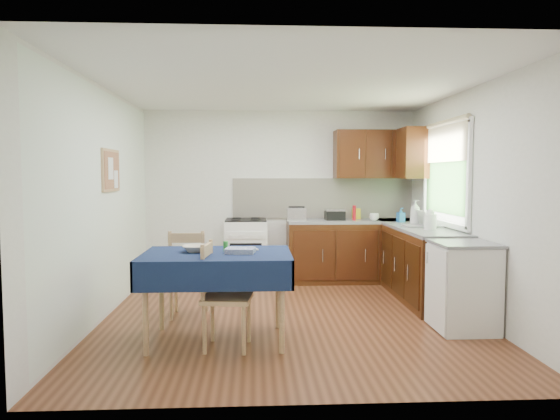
{
  "coord_description": "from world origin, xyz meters",
  "views": [
    {
      "loc": [
        -0.38,
        -5.35,
        1.55
      ],
      "look_at": [
        -0.09,
        0.15,
        1.16
      ],
      "focal_mm": 32.0,
      "sensor_mm": 36.0,
      "label": 1
    }
  ],
  "objects": [
    {
      "name": "floor",
      "position": [
        0.0,
        0.0,
        0.0
      ],
      "size": [
        4.2,
        4.2,
        0.0
      ],
      "primitive_type": "plane",
      "color": "#4F2715",
      "rests_on": "ground"
    },
    {
      "name": "ceiling",
      "position": [
        0.0,
        0.0,
        2.5
      ],
      "size": [
        4.0,
        4.2,
        0.02
      ],
      "primitive_type": "cube",
      "color": "white",
      "rests_on": "wall_back"
    },
    {
      "name": "wall_back",
      "position": [
        0.0,
        2.1,
        1.25
      ],
      "size": [
        4.0,
        0.02,
        2.5
      ],
      "primitive_type": "cube",
      "color": "silver",
      "rests_on": "ground"
    },
    {
      "name": "wall_front",
      "position": [
        0.0,
        -2.1,
        1.25
      ],
      "size": [
        4.0,
        0.02,
        2.5
      ],
      "primitive_type": "cube",
      "color": "silver",
      "rests_on": "ground"
    },
    {
      "name": "wall_left",
      "position": [
        -2.0,
        0.0,
        1.25
      ],
      "size": [
        0.02,
        4.2,
        2.5
      ],
      "primitive_type": "cube",
      "color": "white",
      "rests_on": "ground"
    },
    {
      "name": "wall_right",
      "position": [
        2.0,
        0.0,
        1.25
      ],
      "size": [
        0.02,
        4.2,
        2.5
      ],
      "primitive_type": "cube",
      "color": "silver",
      "rests_on": "ground"
    },
    {
      "name": "base_cabinets",
      "position": [
        1.36,
        1.26,
        0.43
      ],
      "size": [
        1.9,
        2.3,
        0.86
      ],
      "color": "#381B09",
      "rests_on": "ground"
    },
    {
      "name": "worktop_back",
      "position": [
        1.05,
        1.8,
        0.88
      ],
      "size": [
        1.9,
        0.6,
        0.04
      ],
      "primitive_type": "cube",
      "color": "gray",
      "rests_on": "base_cabinets"
    },
    {
      "name": "worktop_right",
      "position": [
        1.7,
        0.65,
        0.88
      ],
      "size": [
        0.6,
        1.7,
        0.04
      ],
      "primitive_type": "cube",
      "color": "gray",
      "rests_on": "base_cabinets"
    },
    {
      "name": "worktop_corner",
      "position": [
        1.7,
        1.8,
        0.88
      ],
      "size": [
        0.6,
        0.6,
        0.04
      ],
      "primitive_type": "cube",
      "color": "gray",
      "rests_on": "base_cabinets"
    },
    {
      "name": "splashback",
      "position": [
        0.65,
        2.08,
        1.2
      ],
      "size": [
        2.7,
        0.02,
        0.6
      ],
      "primitive_type": "cube",
      "color": "white",
      "rests_on": "wall_back"
    },
    {
      "name": "upper_cabinets",
      "position": [
        1.52,
        1.8,
        1.85
      ],
      "size": [
        1.2,
        0.85,
        0.7
      ],
      "color": "#381B09",
      "rests_on": "wall_back"
    },
    {
      "name": "stove",
      "position": [
        -0.5,
        1.8,
        0.46
      ],
      "size": [
        0.6,
        0.61,
        0.92
      ],
      "color": "white",
      "rests_on": "ground"
    },
    {
      "name": "window",
      "position": [
        1.97,
        0.7,
        1.65
      ],
      "size": [
        0.04,
        1.48,
        1.26
      ],
      "color": "#2D5924",
      "rests_on": "wall_right"
    },
    {
      "name": "fridge",
      "position": [
        1.7,
        -0.55,
        0.44
      ],
      "size": [
        0.58,
        0.6,
        0.89
      ],
      "color": "white",
      "rests_on": "ground"
    },
    {
      "name": "corkboard",
      "position": [
        -1.97,
        0.3,
        1.6
      ],
      "size": [
        0.04,
        0.62,
        0.47
      ],
      "color": "#A28751",
      "rests_on": "wall_left"
    },
    {
      "name": "dining_table",
      "position": [
        -0.73,
        -0.75,
        0.72
      ],
      "size": [
        1.37,
        0.92,
        0.83
      ],
      "rotation": [
        0.0,
        0.0,
        -0.1
      ],
      "color": "#101D40",
      "rests_on": "ground"
    },
    {
      "name": "chair_far",
      "position": [
        -1.1,
        0.05,
        0.51
      ],
      "size": [
        0.43,
        0.43,
        0.96
      ],
      "rotation": [
        0.0,
        0.0,
        3.15
      ],
      "color": "#A28751",
      "rests_on": "ground"
    },
    {
      "name": "chair_near",
      "position": [
        -0.67,
        -0.95,
        0.5
      ],
      "size": [
        0.47,
        0.47,
        0.95
      ],
      "rotation": [
        0.0,
        0.0,
        1.45
      ],
      "color": "#A28751",
      "rests_on": "ground"
    },
    {
      "name": "toaster",
      "position": [
        0.22,
        1.69,
        0.99
      ],
      "size": [
        0.27,
        0.17,
        0.21
      ],
      "rotation": [
        0.0,
        0.0,
        0.37
      ],
      "color": "silver",
      "rests_on": "worktop_back"
    },
    {
      "name": "sandwich_press",
      "position": [
        0.78,
        1.78,
        0.98
      ],
      "size": [
        0.27,
        0.24,
        0.16
      ],
      "rotation": [
        0.0,
        0.0,
        -0.16
      ],
      "color": "black",
      "rests_on": "worktop_back"
    },
    {
      "name": "sauce_bottle",
      "position": [
        1.05,
        1.69,
        1.01
      ],
      "size": [
        0.05,
        0.05,
        0.22
      ],
      "primitive_type": "cylinder",
      "color": "red",
      "rests_on": "worktop_back"
    },
    {
      "name": "yellow_packet",
      "position": [
        1.13,
        1.96,
        0.98
      ],
      "size": [
        0.12,
        0.08,
        0.15
      ],
      "primitive_type": "cube",
      "rotation": [
        0.0,
        0.0,
        -0.01
      ],
      "color": "yellow",
      "rests_on": "worktop_back"
    },
    {
      "name": "dish_rack",
      "position": [
        1.73,
        0.8,
        0.92
      ],
      "size": [
        0.44,
        0.34,
        0.21
      ],
      "rotation": [
        0.0,
        0.0,
        -0.09
      ],
      "color": "gray",
      "rests_on": "worktop_right"
    },
    {
      "name": "kettle",
      "position": [
        1.71,
        0.46,
        1.01
      ],
      "size": [
        0.15,
        0.15,
        0.25
      ],
      "color": "white",
      "rests_on": "worktop_right"
    },
    {
      "name": "cup",
      "position": [
        1.33,
        1.65,
        0.95
      ],
      "size": [
        0.15,
        0.15,
        0.1
      ],
      "primitive_type": "imported",
      "rotation": [
        0.0,
        0.0,
        0.15
      ],
      "color": "white",
      "rests_on": "worktop_back"
    },
    {
      "name": "soap_bottle_a",
      "position": [
        1.69,
        0.97,
        1.07
      ],
      "size": [
        0.17,
        0.17,
        0.33
      ],
      "primitive_type": "imported",
      "rotation": [
        0.0,
        0.0,
        0.47
      ],
      "color": "white",
      "rests_on": "worktop_right"
    },
    {
      "name": "soap_bottle_b",
      "position": [
        1.64,
        1.4,
        1.0
      ],
      "size": [
        0.11,
        0.11,
        0.2
      ],
      "primitive_type": "imported",
      "rotation": [
        0.0,
        0.0,
        1.8
      ],
      "color": "#1D63AC",
      "rests_on": "worktop_right"
    },
    {
      "name": "soap_bottle_c",
      "position": [
        1.7,
        0.48,
        0.97
      ],
      "size": [
        0.14,
        0.14,
        0.15
      ],
      "primitive_type": "imported",
      "rotation": [
        0.0,
        0.0,
        3.4
      ],
      "color": "#238023",
      "rests_on": "worktop_right"
    },
    {
      "name": "plate_bowl",
      "position": [
        -0.93,
        -0.68,
        0.86
      ],
      "size": [
        0.27,
        0.27,
        0.06
      ],
      "primitive_type": "imported",
      "rotation": [
        0.0,
        0.0,
        0.08
      ],
      "color": "beige",
      "rests_on": "dining_table"
    },
    {
      "name": "book",
      "position": [
        -0.52,
        -0.6,
        0.84
      ],
      "size": [
        0.21,
        0.25,
        0.02
      ],
      "primitive_type": "imported",
      "rotation": [
        0.0,
        0.0,
        0.29
      ],
      "color": "white",
      "rests_on": "dining_table"
    },
    {
      "name": "spice_jar",
      "position": [
        -0.65,
        -0.65,
        0.88
      ],
      "size": [
        0.05,
        0.05,
        0.09
      ],
      "primitive_type": "cylinder",
      "color": "#268C2C",
      "rests_on": "dining_table"
    },
    {
      "name": "tea_towel",
      "position": [
        -0.51,
        -0.78,
        0.85
      ],
      "size": [
        0.29,
        0.24,
        0.05
      ],
      "primitive_type": "cube",
      "rotation": [
        0.0,
        0.0,
        -0.13
      ],
      "color": "navy",
      "rests_on": "dining_table"
    }
  ]
}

